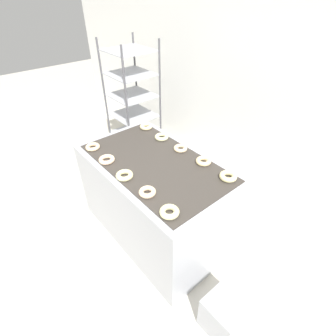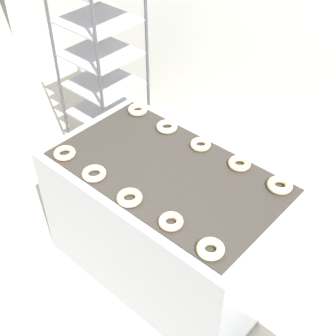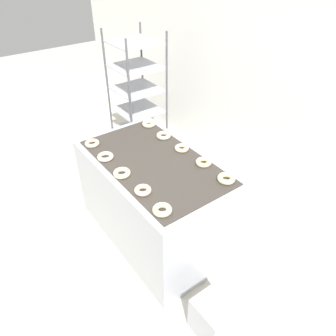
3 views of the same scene
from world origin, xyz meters
TOP-DOWN VIEW (x-y plane):
  - ground_plane at (0.00, 0.00)m, footprint 14.00×14.00m
  - wall_back at (0.00, 2.12)m, footprint 8.00×0.05m
  - fryer_machine at (0.00, 0.69)m, footprint 1.49×0.88m
  - baking_rack_cart at (-1.26, 1.31)m, footprint 0.55×0.53m
  - glaze_bin at (1.09, 0.47)m, footprint 0.28×0.29m
  - donut_near_leftmost at (-0.57, 0.38)m, footprint 0.14×0.14m
  - donut_near_left at (-0.29, 0.37)m, footprint 0.14×0.14m
  - donut_near_center at (0.01, 0.36)m, footprint 0.14×0.14m
  - donut_near_right at (0.29, 0.38)m, footprint 0.13×0.13m
  - donut_near_rightmost at (0.56, 0.38)m, footprint 0.14×0.14m
  - donut_far_leftmost at (-0.57, 1.01)m, footprint 0.14×0.14m
  - donut_far_left at (-0.28, 1.00)m, footprint 0.14×0.14m
  - donut_far_center at (-0.00, 1.00)m, footprint 0.13×0.13m
  - donut_far_right at (0.29, 1.01)m, footprint 0.14×0.14m
  - donut_far_rightmost at (0.57, 1.00)m, footprint 0.14×0.14m

SIDE VIEW (x-z plane):
  - ground_plane at x=0.00m, z-range 0.00..0.00m
  - glaze_bin at x=1.09m, z-range 0.00..0.34m
  - fryer_machine at x=0.00m, z-range 0.00..0.88m
  - baking_rack_cart at x=-1.26m, z-range 0.01..1.66m
  - donut_near_leftmost at x=-0.57m, z-range 0.88..0.92m
  - donut_far_center at x=0.00m, z-range 0.88..0.92m
  - donut_near_left at x=-0.29m, z-range 0.88..0.92m
  - donut_far_left at x=-0.28m, z-range 0.88..0.92m
  - donut_near_right at x=0.29m, z-range 0.88..0.92m
  - donut_far_leftmost at x=-0.57m, z-range 0.88..0.92m
  - donut_near_center at x=0.01m, z-range 0.88..0.92m
  - donut_far_right at x=0.29m, z-range 0.88..0.92m
  - donut_near_rightmost at x=0.56m, z-range 0.88..0.92m
  - donut_far_rightmost at x=0.57m, z-range 0.88..0.92m
  - wall_back at x=0.00m, z-range 0.00..2.80m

